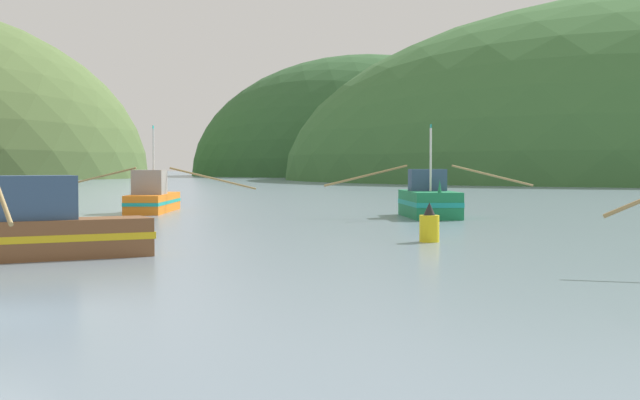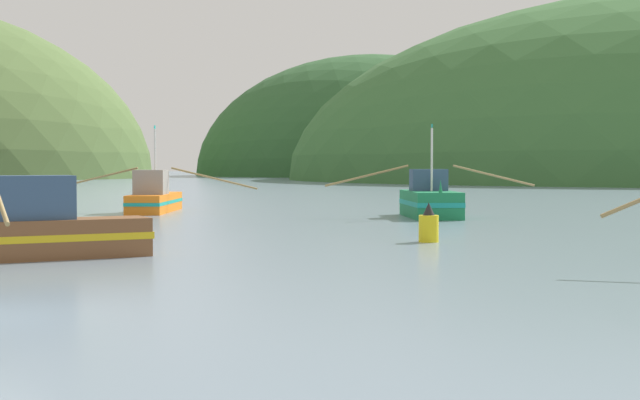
# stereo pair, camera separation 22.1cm
# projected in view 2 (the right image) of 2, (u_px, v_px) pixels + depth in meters

# --- Properties ---
(hill_mid_right) EXTENTS (83.67, 66.94, 57.23)m
(hill_mid_right) POSITION_uv_depth(u_px,v_px,m) (369.00, 176.00, 218.15)
(hill_mid_right) COLOR #2D562D
(hill_mid_right) RESTS_ON ground
(fishing_boat_green) EXTENTS (11.28, 6.66, 5.19)m
(fishing_boat_green) POSITION_uv_depth(u_px,v_px,m) (430.00, 201.00, 51.18)
(fishing_boat_green) COLOR #197A47
(fishing_boat_green) RESTS_ON ground
(fishing_boat_orange) EXTENTS (12.46, 8.39, 5.36)m
(fishing_boat_orange) POSITION_uv_depth(u_px,v_px,m) (154.00, 198.00, 56.63)
(fishing_boat_orange) COLOR orange
(fishing_boat_orange) RESTS_ON ground
(channel_buoy) EXTENTS (0.76, 0.76, 1.53)m
(channel_buoy) POSITION_uv_depth(u_px,v_px,m) (429.00, 226.00, 35.13)
(channel_buoy) COLOR yellow
(channel_buoy) RESTS_ON ground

